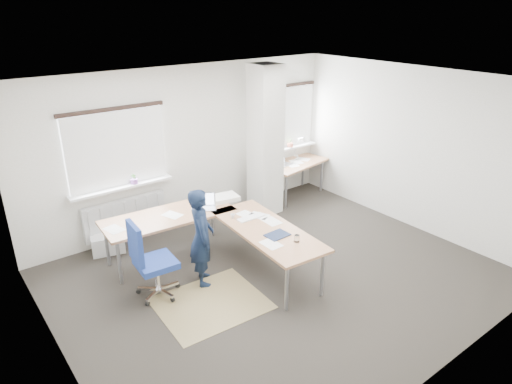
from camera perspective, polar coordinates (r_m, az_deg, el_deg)
ground at (r=6.84m, az=2.80°, el=-10.52°), size 6.00×6.00×0.00m
room_shell at (r=6.51m, az=1.74°, el=4.81°), size 6.04×5.04×2.82m
floor_mat at (r=6.33m, az=-5.64°, el=-13.66°), size 1.45×1.25×0.01m
white_crate at (r=7.77m, az=-18.04°, el=-6.09°), size 0.58×0.47×0.30m
desk_main at (r=6.85m, az=-4.67°, el=-3.86°), size 2.41×2.77×0.96m
desk_side at (r=9.36m, az=4.91°, el=3.44°), size 1.50×0.93×1.22m
task_chair at (r=6.42m, az=-12.62°, el=-10.16°), size 0.62×0.62×1.15m
person at (r=6.42m, az=-6.82°, el=-5.62°), size 0.53×0.62×1.44m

